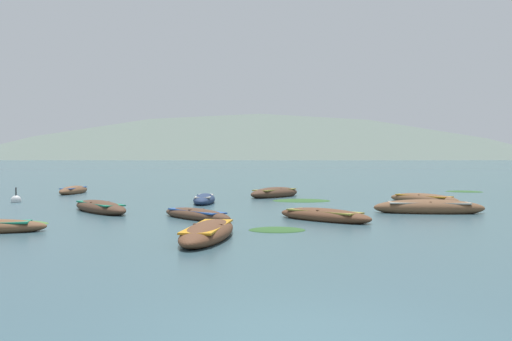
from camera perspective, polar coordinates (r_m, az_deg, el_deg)
ground_plane at (r=1506.66m, az=-0.44°, el=1.08°), size 6000.00×6000.00×0.00m
mountain_1 at (r=2003.52m, az=-20.43°, el=5.46°), size 861.01×861.01×309.79m
mountain_2 at (r=1974.32m, az=-0.05°, el=9.45°), size 2214.42×2214.42×573.64m
mountain_3 at (r=2219.61m, az=20.82°, el=7.17°), size 1591.80×1591.80×475.22m
rowboat_0 at (r=15.36m, az=-4.78°, el=-6.10°), size 1.70×4.57×0.55m
rowboat_1 at (r=36.92m, az=-17.56°, el=-1.89°), size 1.22×3.94×0.58m
rowboat_2 at (r=23.53m, az=16.68°, el=-3.53°), size 4.36×1.75×0.67m
rowboat_3 at (r=23.82m, az=-15.15°, el=-3.54°), size 3.54×4.34×0.57m
rowboat_4 at (r=32.06m, az=1.86°, el=-2.24°), size 3.53×3.98×0.68m
rowboat_6 at (r=20.00m, az=6.74°, el=-4.44°), size 3.49×3.53×0.52m
rowboat_8 at (r=20.47m, az=-5.90°, el=-4.36°), size 3.13×3.55×0.47m
rowboat_10 at (r=29.03m, az=16.20°, el=-2.72°), size 3.14×3.95×0.56m
rowboat_11 at (r=27.70m, az=-5.13°, el=-2.86°), size 1.01×3.67×0.56m
mooring_buoy at (r=30.42m, az=-22.60°, el=-2.72°), size 0.48×0.48×0.87m
weed_patch_1 at (r=39.35m, az=19.87°, el=-1.99°), size 2.79×2.45×0.14m
weed_patch_2 at (r=17.19m, az=2.08°, el=-5.91°), size 1.70×1.39×0.14m
weed_patch_4 at (r=20.76m, az=-22.81°, el=-4.78°), size 2.91×2.02×0.14m
weed_patch_5 at (r=29.15m, az=4.51°, el=-3.00°), size 3.04×2.50×0.14m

